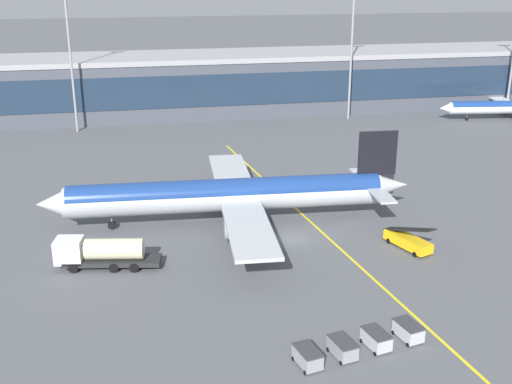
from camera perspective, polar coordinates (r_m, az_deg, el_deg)
name	(u,v)px	position (r m, az deg, el deg)	size (l,w,h in m)	color
ground_plane	(291,239)	(74.13, 3.15, -4.21)	(700.00, 700.00, 0.00)	#515459
apron_lead_in_line	(319,230)	(76.93, 5.66, -3.37)	(0.30, 80.00, 0.01)	yellow
terminal_building	(152,85)	(137.43, -9.24, 9.40)	(185.04, 18.18, 12.44)	#424751
main_airliner	(229,195)	(77.32, -2.45, -0.23)	(45.35, 36.18, 10.94)	#B2B7BC
fuel_tanker	(101,252)	(68.52, -13.70, -5.24)	(11.07, 4.39, 3.25)	#232326
belt_loader	(408,240)	(73.24, 13.42, -4.21)	(3.76, 6.95, 3.49)	yellow
baggage_cart_0	(308,357)	(52.00, 4.63, -14.46)	(2.09, 2.91, 1.48)	gray
baggage_cart_1	(343,348)	(53.37, 7.75, -13.61)	(2.09, 2.91, 1.48)	gray
baggage_cart_2	(376,339)	(54.89, 10.69, -12.77)	(2.09, 2.91, 1.48)	#B2B7BC
baggage_cart_3	(408,331)	(56.55, 13.45, -11.95)	(2.09, 2.91, 1.48)	#B2B7BC
apron_light_mast_0	(70,51)	(124.57, -16.29, 12.01)	(2.80, 0.50, 26.23)	gray
apron_light_mast_1	(352,44)	(132.03, 8.55, 12.91)	(2.80, 0.50, 26.11)	gray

